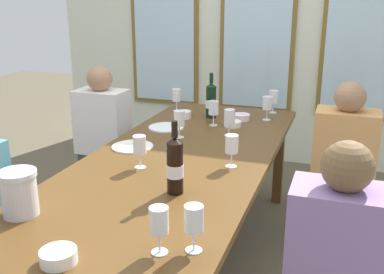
{
  "coord_description": "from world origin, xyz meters",
  "views": [
    {
      "loc": [
        0.84,
        -2.2,
        1.6
      ],
      "look_at": [
        0.0,
        0.22,
        0.79
      ],
      "focal_mm": 41.96,
      "sensor_mm": 36.0,
      "label": 1
    }
  ],
  "objects_px": {
    "wine_glass_5": "(177,96)",
    "tasting_bowl_0": "(58,256)",
    "dining_table": "(179,167)",
    "seated_person_2": "(104,142)",
    "white_plate_1": "(166,127)",
    "wine_glass_8": "(213,109)",
    "wine_bottle_1": "(175,165)",
    "wine_bottle_0": "(211,100)",
    "wine_glass_3": "(232,145)",
    "white_plate_0": "(133,147)",
    "tasting_bowl_3": "(184,114)",
    "tasting_bowl_1": "(233,124)",
    "wine_glass_2": "(229,118)",
    "wine_glass_9": "(194,220)",
    "seated_person_3": "(342,173)",
    "wine_glass_4": "(267,104)",
    "tasting_bowl_2": "(241,117)",
    "wine_glass_6": "(140,146)",
    "metal_pitcher": "(19,193)",
    "wine_glass_0": "(159,223)",
    "wine_glass_1": "(179,120)",
    "wine_glass_7": "(274,98)"
  },
  "relations": [
    {
      "from": "tasting_bowl_0",
      "to": "tasting_bowl_1",
      "type": "height_order",
      "value": "tasting_bowl_0"
    },
    {
      "from": "dining_table",
      "to": "seated_person_2",
      "type": "distance_m",
      "value": 1.11
    },
    {
      "from": "white_plate_0",
      "to": "wine_bottle_0",
      "type": "height_order",
      "value": "wine_bottle_0"
    },
    {
      "from": "wine_bottle_0",
      "to": "wine_glass_6",
      "type": "xyz_separation_m",
      "value": [
        -0.06,
        -1.09,
        -0.01
      ]
    },
    {
      "from": "dining_table",
      "to": "wine_bottle_1",
      "type": "xyz_separation_m",
      "value": [
        0.15,
        -0.46,
        0.2
      ]
    },
    {
      "from": "tasting_bowl_3",
      "to": "wine_glass_5",
      "type": "distance_m",
      "value": 0.24
    },
    {
      "from": "tasting_bowl_0",
      "to": "wine_glass_5",
      "type": "height_order",
      "value": "wine_glass_5"
    },
    {
      "from": "wine_glass_2",
      "to": "dining_table",
      "type": "bearing_deg",
      "value": -109.26
    },
    {
      "from": "wine_glass_3",
      "to": "wine_glass_6",
      "type": "relative_size",
      "value": 1.0
    },
    {
      "from": "tasting_bowl_3",
      "to": "wine_glass_9",
      "type": "distance_m",
      "value": 1.81
    },
    {
      "from": "wine_glass_1",
      "to": "wine_glass_9",
      "type": "relative_size",
      "value": 1.0
    },
    {
      "from": "wine_bottle_1",
      "to": "white_plate_1",
      "type": "bearing_deg",
      "value": 114.51
    },
    {
      "from": "wine_bottle_0",
      "to": "tasting_bowl_0",
      "type": "relative_size",
      "value": 2.64
    },
    {
      "from": "white_plate_1",
      "to": "wine_glass_3",
      "type": "xyz_separation_m",
      "value": [
        0.6,
        -0.56,
        0.12
      ]
    },
    {
      "from": "wine_glass_4",
      "to": "wine_glass_8",
      "type": "distance_m",
      "value": 0.42
    },
    {
      "from": "metal_pitcher",
      "to": "wine_glass_0",
      "type": "relative_size",
      "value": 1.09
    },
    {
      "from": "metal_pitcher",
      "to": "wine_glass_0",
      "type": "bearing_deg",
      "value": -7.09
    },
    {
      "from": "tasting_bowl_2",
      "to": "wine_glass_4",
      "type": "relative_size",
      "value": 0.71
    },
    {
      "from": "wine_glass_6",
      "to": "wine_glass_9",
      "type": "relative_size",
      "value": 1.0
    },
    {
      "from": "wine_glass_0",
      "to": "seated_person_2",
      "type": "xyz_separation_m",
      "value": [
        -1.16,
        1.61,
        -0.33
      ]
    },
    {
      "from": "wine_glass_8",
      "to": "seated_person_2",
      "type": "xyz_separation_m",
      "value": [
        -0.87,
        -0.01,
        -0.33
      ]
    },
    {
      "from": "seated_person_2",
      "to": "wine_bottle_0",
      "type": "bearing_deg",
      "value": 14.34
    },
    {
      "from": "wine_bottle_1",
      "to": "wine_glass_2",
      "type": "xyz_separation_m",
      "value": [
        0.01,
        0.92,
        -0.01
      ]
    },
    {
      "from": "seated_person_3",
      "to": "wine_bottle_0",
      "type": "bearing_deg",
      "value": 164.82
    },
    {
      "from": "white_plate_1",
      "to": "wine_glass_8",
      "type": "bearing_deg",
      "value": 31.18
    },
    {
      "from": "tasting_bowl_1",
      "to": "wine_glass_2",
      "type": "distance_m",
      "value": 0.24
    },
    {
      "from": "dining_table",
      "to": "tasting_bowl_2",
      "type": "relative_size",
      "value": 20.24
    },
    {
      "from": "wine_glass_7",
      "to": "wine_glass_9",
      "type": "xyz_separation_m",
      "value": [
        0.06,
        -2.05,
        0.0
      ]
    },
    {
      "from": "white_plate_0",
      "to": "wine_glass_4",
      "type": "relative_size",
      "value": 1.41
    },
    {
      "from": "white_plate_0",
      "to": "tasting_bowl_1",
      "type": "relative_size",
      "value": 2.07
    },
    {
      "from": "wine_bottle_0",
      "to": "wine_glass_3",
      "type": "distance_m",
      "value": 1.0
    },
    {
      "from": "wine_bottle_1",
      "to": "seated_person_2",
      "type": "relative_size",
      "value": 0.31
    },
    {
      "from": "tasting_bowl_3",
      "to": "wine_glass_1",
      "type": "height_order",
      "value": "wine_glass_1"
    },
    {
      "from": "wine_glass_1",
      "to": "seated_person_3",
      "type": "relative_size",
      "value": 0.16
    },
    {
      "from": "white_plate_0",
      "to": "wine_glass_5",
      "type": "bearing_deg",
      "value": 94.32
    },
    {
      "from": "tasting_bowl_3",
      "to": "seated_person_3",
      "type": "relative_size",
      "value": 0.1
    },
    {
      "from": "wine_glass_5",
      "to": "wine_glass_2",
      "type": "bearing_deg",
      "value": -42.37
    },
    {
      "from": "tasting_bowl_0",
      "to": "tasting_bowl_3",
      "type": "height_order",
      "value": "tasting_bowl_3"
    },
    {
      "from": "wine_glass_3",
      "to": "wine_glass_9",
      "type": "distance_m",
      "value": 0.84
    },
    {
      "from": "tasting_bowl_1",
      "to": "wine_glass_9",
      "type": "xyz_separation_m",
      "value": [
        0.26,
        -1.57,
        0.1
      ]
    },
    {
      "from": "wine_glass_1",
      "to": "wine_glass_5",
      "type": "height_order",
      "value": "same"
    },
    {
      "from": "white_plate_0",
      "to": "tasting_bowl_3",
      "type": "bearing_deg",
      "value": 85.62
    },
    {
      "from": "white_plate_1",
      "to": "wine_glass_5",
      "type": "distance_m",
      "value": 0.49
    },
    {
      "from": "wine_glass_8",
      "to": "seated_person_2",
      "type": "bearing_deg",
      "value": -179.66
    },
    {
      "from": "wine_glass_0",
      "to": "white_plate_1",
      "type": "bearing_deg",
      "value": 111.39
    },
    {
      "from": "wine_glass_5",
      "to": "tasting_bowl_0",
      "type": "bearing_deg",
      "value": -79.86
    },
    {
      "from": "white_plate_0",
      "to": "tasting_bowl_0",
      "type": "bearing_deg",
      "value": -75.45
    },
    {
      "from": "white_plate_1",
      "to": "tasting_bowl_2",
      "type": "distance_m",
      "value": 0.57
    },
    {
      "from": "tasting_bowl_1",
      "to": "seated_person_2",
      "type": "bearing_deg",
      "value": -178.95
    },
    {
      "from": "tasting_bowl_2",
      "to": "wine_glass_9",
      "type": "distance_m",
      "value": 1.78
    }
  ]
}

